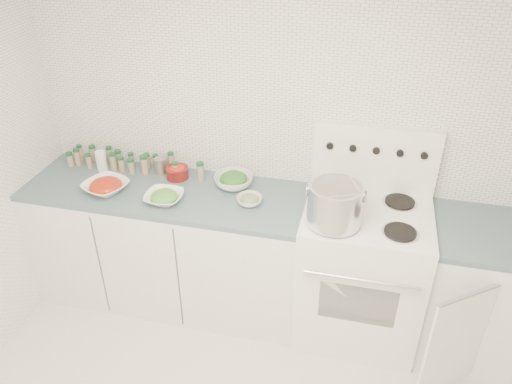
# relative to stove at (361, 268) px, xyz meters

# --- Properties ---
(room_walls) EXTENTS (3.54, 3.04, 2.52)m
(room_walls) POSITION_rel_stove_xyz_m (-0.48, -1.19, 1.06)
(room_walls) COLOR white
(room_walls) RESTS_ON ground
(counter_left) EXTENTS (1.85, 0.62, 0.90)m
(counter_left) POSITION_rel_stove_xyz_m (-1.30, 0.00, -0.05)
(counter_left) COLOR white
(counter_left) RESTS_ON ground
(stove) EXTENTS (0.76, 0.70, 1.36)m
(stove) POSITION_rel_stove_xyz_m (0.00, 0.00, 0.00)
(stove) COLOR white
(stove) RESTS_ON ground
(counter_right) EXTENTS (0.89, 0.86, 0.90)m
(counter_right) POSITION_rel_stove_xyz_m (0.82, -0.00, -0.05)
(counter_right) COLOR white
(counter_right) RESTS_ON ground
(stock_pot) EXTENTS (0.33, 0.31, 0.24)m
(stock_pot) POSITION_rel_stove_xyz_m (-0.19, -0.17, 0.58)
(stock_pot) COLOR silver
(stock_pot) RESTS_ON stove
(bowl_tomato) EXTENTS (0.35, 0.35, 0.09)m
(bowl_tomato) POSITION_rel_stove_xyz_m (-1.66, -0.10, 0.44)
(bowl_tomato) COLOR white
(bowl_tomato) RESTS_ON counter_left
(bowl_snowpea) EXTENTS (0.24, 0.24, 0.08)m
(bowl_snowpea) POSITION_rel_stove_xyz_m (-1.25, -0.13, 0.44)
(bowl_snowpea) COLOR white
(bowl_snowpea) RESTS_ON counter_left
(bowl_broccoli) EXTENTS (0.31, 0.31, 0.10)m
(bowl_broccoli) POSITION_rel_stove_xyz_m (-0.88, 0.15, 0.45)
(bowl_broccoli) COLOR white
(bowl_broccoli) RESTS_ON counter_left
(bowl_zucchini) EXTENTS (0.19, 0.19, 0.06)m
(bowl_zucchini) POSITION_rel_stove_xyz_m (-0.73, -0.03, 0.43)
(bowl_zucchini) COLOR white
(bowl_zucchini) RESTS_ON counter_left
(bowl_pepper) EXTENTS (0.15, 0.15, 0.09)m
(bowl_pepper) POSITION_rel_stove_xyz_m (-1.28, 0.17, 0.45)
(bowl_pepper) COLOR #5F1210
(bowl_pepper) RESTS_ON counter_left
(salt_canister) EXTENTS (0.08, 0.08, 0.14)m
(salt_canister) POSITION_rel_stove_xyz_m (-1.82, 0.15, 0.47)
(salt_canister) COLOR white
(salt_canister) RESTS_ON counter_left
(tin_can) EXTENTS (0.09, 0.09, 0.11)m
(tin_can) POSITION_rel_stove_xyz_m (-1.41, 0.21, 0.46)
(tin_can) COLOR gray
(tin_can) RESTS_ON counter_left
(spice_cluster) EXTENTS (1.01, 0.16, 0.14)m
(spice_cluster) POSITION_rel_stove_xyz_m (-1.66, 0.21, 0.46)
(spice_cluster) COLOR gray
(spice_cluster) RESTS_ON counter_left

